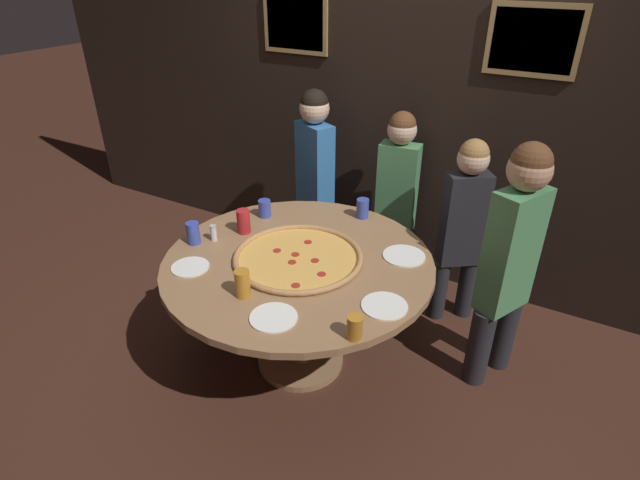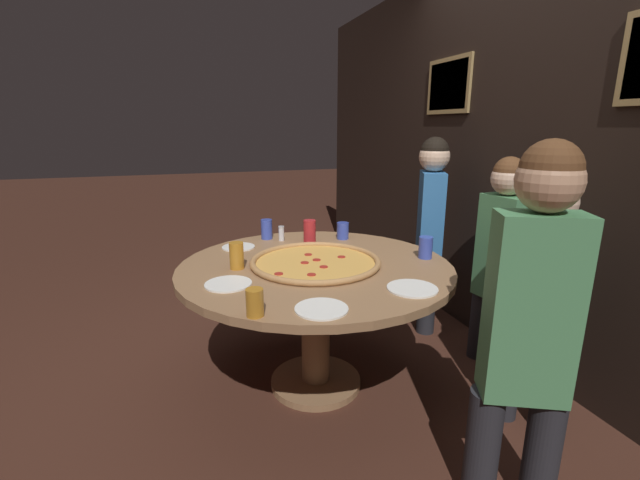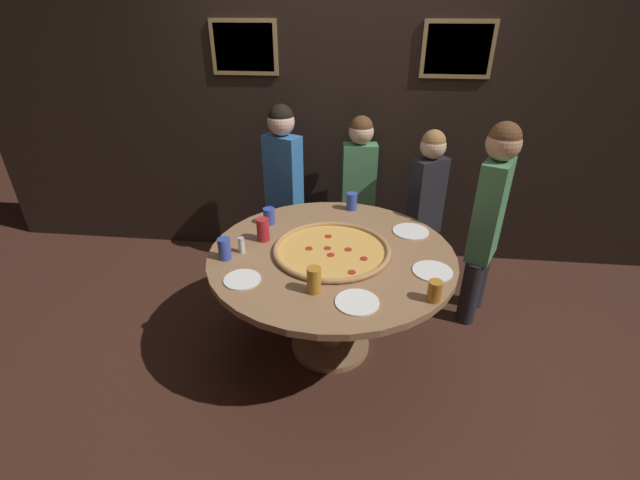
{
  "view_description": "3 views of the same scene",
  "coord_description": "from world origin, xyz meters",
  "px_view_note": "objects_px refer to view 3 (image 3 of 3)",
  "views": [
    {
      "loc": [
        1.23,
        -1.94,
        2.18
      ],
      "look_at": [
        0.1,
        0.07,
        0.86
      ],
      "focal_mm": 28.0,
      "sensor_mm": 36.0,
      "label": 1
    },
    {
      "loc": [
        2.1,
        -0.66,
        1.47
      ],
      "look_at": [
        -0.1,
        0.06,
        0.85
      ],
      "focal_mm": 24.0,
      "sensor_mm": 36.0,
      "label": 2
    },
    {
      "loc": [
        0.17,
        -2.2,
        2.04
      ],
      "look_at": [
        -0.08,
        0.06,
        0.78
      ],
      "focal_mm": 24.0,
      "sensor_mm": 36.0,
      "label": 3
    }
  ],
  "objects_px": {
    "drink_cup_front_edge": "(352,201)",
    "diner_side_left": "(359,185)",
    "white_plate_far_back": "(432,271)",
    "diner_far_right": "(284,180)",
    "giant_pizza": "(332,250)",
    "drink_cup_far_right": "(263,230)",
    "white_plate_near_front": "(242,279)",
    "diner_far_left": "(489,215)",
    "drink_cup_near_right": "(269,216)",
    "white_plate_beside_cup": "(411,231)",
    "diner_centre_back": "(426,200)",
    "dining_table": "(331,272)",
    "white_plate_right_side": "(357,302)",
    "drink_cup_beside_pizza": "(225,249)",
    "drink_cup_centre_back": "(435,291)",
    "drink_cup_by_shaker": "(314,280)",
    "condiment_shaker": "(242,245)"
  },
  "relations": [
    {
      "from": "drink_cup_beside_pizza",
      "to": "white_plate_right_side",
      "type": "relative_size",
      "value": 0.59
    },
    {
      "from": "drink_cup_front_edge",
      "to": "diner_centre_back",
      "type": "bearing_deg",
      "value": 26.69
    },
    {
      "from": "drink_cup_centre_back",
      "to": "drink_cup_far_right",
      "type": "xyz_separation_m",
      "value": [
        -0.98,
        0.52,
        0.02
      ]
    },
    {
      "from": "drink_cup_by_shaker",
      "to": "drink_cup_near_right",
      "type": "relative_size",
      "value": 1.29
    },
    {
      "from": "drink_cup_far_right",
      "to": "drink_cup_near_right",
      "type": "relative_size",
      "value": 1.32
    },
    {
      "from": "drink_cup_front_edge",
      "to": "diner_side_left",
      "type": "distance_m",
      "value": 0.49
    },
    {
      "from": "diner_far_left",
      "to": "diner_side_left",
      "type": "relative_size",
      "value": 1.1
    },
    {
      "from": "dining_table",
      "to": "drink_cup_far_right",
      "type": "distance_m",
      "value": 0.5
    },
    {
      "from": "diner_far_right",
      "to": "diner_far_left",
      "type": "relative_size",
      "value": 0.98
    },
    {
      "from": "dining_table",
      "to": "white_plate_right_side",
      "type": "height_order",
      "value": "white_plate_right_side"
    },
    {
      "from": "drink_cup_by_shaker",
      "to": "diner_far_left",
      "type": "relative_size",
      "value": 0.1
    },
    {
      "from": "giant_pizza",
      "to": "drink_cup_far_right",
      "type": "bearing_deg",
      "value": 166.58
    },
    {
      "from": "white_plate_beside_cup",
      "to": "condiment_shaker",
      "type": "distance_m",
      "value": 1.09
    },
    {
      "from": "drink_cup_near_right",
      "to": "white_plate_right_side",
      "type": "relative_size",
      "value": 0.5
    },
    {
      "from": "diner_far_left",
      "to": "drink_cup_front_edge",
      "type": "bearing_deg",
      "value": -73.19
    },
    {
      "from": "drink_cup_centre_back",
      "to": "giant_pizza",
      "type": "bearing_deg",
      "value": 142.57
    },
    {
      "from": "drink_cup_far_right",
      "to": "diner_far_right",
      "type": "distance_m",
      "value": 0.91
    },
    {
      "from": "drink_cup_far_right",
      "to": "drink_cup_front_edge",
      "type": "height_order",
      "value": "drink_cup_far_right"
    },
    {
      "from": "drink_cup_centre_back",
      "to": "white_plate_near_front",
      "type": "height_order",
      "value": "drink_cup_centre_back"
    },
    {
      "from": "white_plate_far_back",
      "to": "diner_far_right",
      "type": "bearing_deg",
      "value": 132.13
    },
    {
      "from": "drink_cup_far_right",
      "to": "drink_cup_centre_back",
      "type": "bearing_deg",
      "value": -27.93
    },
    {
      "from": "drink_cup_far_right",
      "to": "diner_centre_back",
      "type": "distance_m",
      "value": 1.36
    },
    {
      "from": "dining_table",
      "to": "white_plate_near_front",
      "type": "relative_size",
      "value": 7.38
    },
    {
      "from": "drink_cup_near_right",
      "to": "diner_far_right",
      "type": "distance_m",
      "value": 0.68
    },
    {
      "from": "white_plate_right_side",
      "to": "diner_centre_back",
      "type": "distance_m",
      "value": 1.47
    },
    {
      "from": "drink_cup_beside_pizza",
      "to": "white_plate_far_back",
      "type": "xyz_separation_m",
      "value": [
        1.18,
        -0.01,
        -0.06
      ]
    },
    {
      "from": "giant_pizza",
      "to": "drink_cup_front_edge",
      "type": "relative_size",
      "value": 5.73
    },
    {
      "from": "white_plate_far_back",
      "to": "diner_far_right",
      "type": "relative_size",
      "value": 0.16
    },
    {
      "from": "white_plate_near_front",
      "to": "diner_centre_back",
      "type": "relative_size",
      "value": 0.16
    },
    {
      "from": "drink_cup_front_edge",
      "to": "diner_centre_back",
      "type": "distance_m",
      "value": 0.64
    },
    {
      "from": "drink_cup_centre_back",
      "to": "diner_centre_back",
      "type": "height_order",
      "value": "diner_centre_back"
    },
    {
      "from": "dining_table",
      "to": "giant_pizza",
      "type": "bearing_deg",
      "value": -69.3
    },
    {
      "from": "drink_cup_front_edge",
      "to": "drink_cup_near_right",
      "type": "xyz_separation_m",
      "value": [
        -0.54,
        -0.29,
        -0.01
      ]
    },
    {
      "from": "drink_cup_near_right",
      "to": "white_plate_far_back",
      "type": "distance_m",
      "value": 1.14
    },
    {
      "from": "white_plate_far_back",
      "to": "condiment_shaker",
      "type": "xyz_separation_m",
      "value": [
        -1.11,
        0.09,
        0.05
      ]
    },
    {
      "from": "drink_cup_far_right",
      "to": "white_plate_near_front",
      "type": "height_order",
      "value": "drink_cup_far_right"
    },
    {
      "from": "drink_cup_front_edge",
      "to": "white_plate_beside_cup",
      "type": "distance_m",
      "value": 0.51
    },
    {
      "from": "white_plate_near_front",
      "to": "diner_far_left",
      "type": "xyz_separation_m",
      "value": [
        1.46,
        0.83,
        0.07
      ]
    },
    {
      "from": "drink_cup_far_right",
      "to": "white_plate_near_front",
      "type": "xyz_separation_m",
      "value": [
        -0.01,
        -0.45,
        -0.07
      ]
    },
    {
      "from": "white_plate_far_back",
      "to": "white_plate_beside_cup",
      "type": "bearing_deg",
      "value": 100.22
    },
    {
      "from": "drink_cup_by_shaker",
      "to": "diner_centre_back",
      "type": "height_order",
      "value": "diner_centre_back"
    },
    {
      "from": "diner_centre_back",
      "to": "white_plate_near_front",
      "type": "bearing_deg",
      "value": 12.89
    },
    {
      "from": "giant_pizza",
      "to": "white_plate_beside_cup",
      "type": "bearing_deg",
      "value": 32.92
    },
    {
      "from": "drink_cup_centre_back",
      "to": "diner_side_left",
      "type": "xyz_separation_m",
      "value": [
        -0.42,
        1.53,
        -0.06
      ]
    },
    {
      "from": "drink_cup_near_right",
      "to": "diner_far_left",
      "type": "xyz_separation_m",
      "value": [
        1.46,
        0.15,
        0.01
      ]
    },
    {
      "from": "drink_cup_beside_pizza",
      "to": "drink_cup_near_right",
      "type": "height_order",
      "value": "drink_cup_beside_pizza"
    },
    {
      "from": "dining_table",
      "to": "white_plate_near_front",
      "type": "distance_m",
      "value": 0.59
    },
    {
      "from": "drink_cup_by_shaker",
      "to": "white_plate_far_back",
      "type": "height_order",
      "value": "drink_cup_by_shaker"
    },
    {
      "from": "giant_pizza",
      "to": "diner_side_left",
      "type": "relative_size",
      "value": 0.54
    },
    {
      "from": "dining_table",
      "to": "drink_cup_near_right",
      "type": "bearing_deg",
      "value": 143.65
    }
  ]
}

